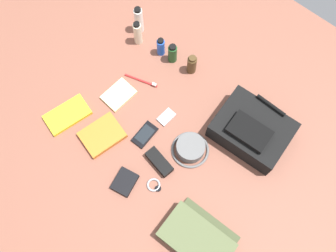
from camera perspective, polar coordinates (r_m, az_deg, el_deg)
name	(u,v)px	position (r m, az deg, el deg)	size (l,w,h in m)	color
ground_plane	(168,130)	(1.80, 0.00, -0.57)	(2.64, 2.02, 0.02)	brown
backpack	(252,130)	(1.76, 12.58, -0.58)	(0.35, 0.28, 0.15)	black
toiletry_pouch	(197,239)	(1.65, 4.40, -16.71)	(0.30, 0.23, 0.08)	#56603D
bucket_hat	(190,148)	(1.73, 3.42, -3.39)	(0.18, 0.18, 0.07)	slate
toothpaste_tube	(139,20)	(1.98, -4.45, 15.71)	(0.04, 0.04, 0.17)	white
lotion_bottle	(138,33)	(1.94, -4.62, 13.85)	(0.04, 0.04, 0.15)	beige
deodorant_spray	(161,47)	(1.92, -1.10, 11.91)	(0.04, 0.04, 0.12)	blue
shampoo_bottle	(172,53)	(1.89, 0.69, 10.95)	(0.04, 0.04, 0.12)	#19471E
cologne_bottle	(192,64)	(1.87, 3.62, 9.30)	(0.05, 0.05, 0.12)	#473319
paperback_novel	(67,115)	(1.86, -14.99, 1.62)	(0.17, 0.23, 0.02)	yellow
travel_guidebook	(102,135)	(1.79, -9.93, -1.37)	(0.19, 0.22, 0.03)	orange
cell_phone	(145,135)	(1.77, -3.54, -1.31)	(0.07, 0.13, 0.01)	black
media_player	(166,117)	(1.80, -0.27, 1.37)	(0.06, 0.09, 0.01)	#B7B7BC
wristwatch	(154,185)	(1.71, -2.09, -8.98)	(0.07, 0.06, 0.01)	#99999E
toothbrush	(143,81)	(1.88, -3.84, 6.82)	(0.17, 0.06, 0.02)	red
wallet	(125,182)	(1.71, -6.57, -8.40)	(0.09, 0.11, 0.02)	black
notepad	(119,95)	(1.86, -7.49, 4.71)	(0.11, 0.15, 0.02)	beige
sunglasses_case	(159,162)	(1.72, -1.34, -5.45)	(0.14, 0.06, 0.04)	black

